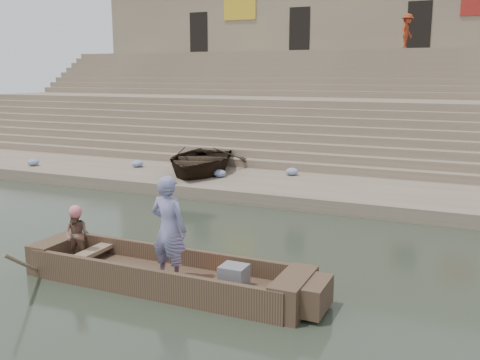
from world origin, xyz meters
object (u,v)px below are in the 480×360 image
Objects in this scene: standing_man at (169,229)px; pedestrian at (407,31)px; main_rowboat at (165,280)px; beached_rowboat at (200,160)px; television at (233,276)px; rowing_man at (77,235)px.

pedestrian is at bearing -88.80° from standing_man.
beached_rowboat is at bearing 114.20° from main_rowboat.
standing_man is 22.72m from pedestrian.
pedestrian is (-0.05, 21.96, 5.68)m from television.
television reaches higher than main_rowboat.
rowing_man reaches higher than television.
beached_rowboat reaches higher than main_rowboat.
main_rowboat is at bearing -34.15° from standing_man.
rowing_man is 3.45m from television.
pedestrian is (3.38, 22.01, 5.34)m from rowing_man.
pedestrian reaches higher than beached_rowboat.
standing_man is 1.43m from television.
standing_man reaches higher than television.
beached_rowboat is (-5.39, 8.81, 0.45)m from television.
television is (3.43, 0.05, -0.34)m from rowing_man.
rowing_man is at bearing -177.38° from pedestrian.
standing_man is at bearing -38.28° from main_rowboat.
beached_rowboat is (-1.96, 8.86, 0.11)m from rowing_man.
standing_man is 0.43× the size of beached_rowboat.
rowing_man is 9.07m from beached_rowboat.
beached_rowboat reaches higher than television.
beached_rowboat is 15.13m from pedestrian.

